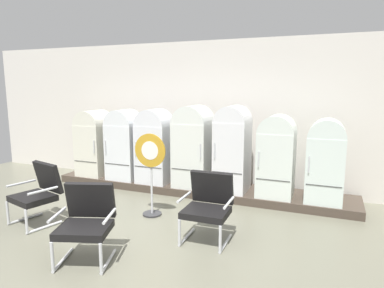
% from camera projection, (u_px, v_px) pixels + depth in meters
% --- Properties ---
extents(ground, '(12.00, 10.00, 0.05)m').
position_uv_depth(ground, '(109.00, 261.00, 4.36)').
color(ground, '#686756').
extents(back_wall, '(11.76, 0.12, 3.09)m').
position_uv_depth(back_wall, '(207.00, 114.00, 7.43)').
color(back_wall, silver).
rests_on(back_wall, ground).
extents(display_plinth, '(6.22, 0.95, 0.15)m').
position_uv_depth(display_plinth, '(196.00, 188.00, 7.10)').
color(display_plinth, '#443930').
rests_on(display_plinth, ground).
extents(refrigerator_0, '(0.64, 0.69, 1.47)m').
position_uv_depth(refrigerator_0, '(94.00, 141.00, 7.77)').
color(refrigerator_0, silver).
rests_on(refrigerator_0, display_plinth).
extents(refrigerator_1, '(0.65, 0.61, 1.51)m').
position_uv_depth(refrigerator_1, '(124.00, 142.00, 7.43)').
color(refrigerator_1, white).
rests_on(refrigerator_1, display_plinth).
extents(refrigerator_2, '(0.67, 0.62, 1.53)m').
position_uv_depth(refrigerator_2, '(155.00, 144.00, 7.15)').
color(refrigerator_2, silver).
rests_on(refrigerator_2, display_plinth).
extents(refrigerator_3, '(0.69, 0.71, 1.63)m').
position_uv_depth(refrigerator_3, '(193.00, 144.00, 6.87)').
color(refrigerator_3, silver).
rests_on(refrigerator_3, display_plinth).
extents(refrigerator_4, '(0.60, 0.69, 1.64)m').
position_uv_depth(refrigerator_4, '(232.00, 146.00, 6.56)').
color(refrigerator_4, white).
rests_on(refrigerator_4, display_plinth).
extents(refrigerator_5, '(0.64, 0.65, 1.49)m').
position_uv_depth(refrigerator_5, '(276.00, 154.00, 6.24)').
color(refrigerator_5, silver).
rests_on(refrigerator_5, display_plinth).
extents(refrigerator_6, '(0.62, 0.64, 1.45)m').
position_uv_depth(refrigerator_6, '(326.00, 158.00, 5.93)').
color(refrigerator_6, silver).
rests_on(refrigerator_6, display_plinth).
extents(armchair_left, '(0.79, 0.78, 0.95)m').
position_uv_depth(armchair_left, '(38.00, 191.00, 5.44)').
color(armchair_left, silver).
rests_on(armchair_left, ground).
extents(armchair_right, '(0.70, 0.66, 0.95)m').
position_uv_depth(armchair_right, '(208.00, 204.00, 4.84)').
color(armchair_right, silver).
rests_on(armchair_right, ground).
extents(armchair_center, '(0.81, 0.81, 0.95)m').
position_uv_depth(armchair_center, '(87.00, 219.00, 4.28)').
color(armchair_center, silver).
rests_on(armchair_center, ground).
extents(sign_stand, '(0.56, 0.32, 1.40)m').
position_uv_depth(sign_stand, '(151.00, 172.00, 5.70)').
color(sign_stand, '#2D2D30').
rests_on(sign_stand, ground).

